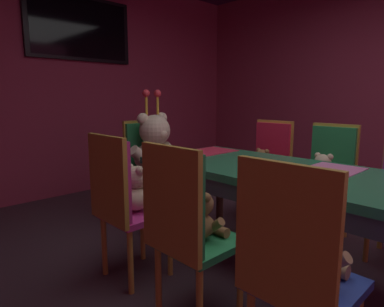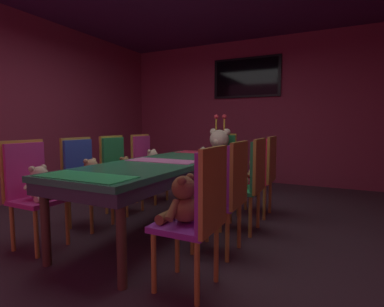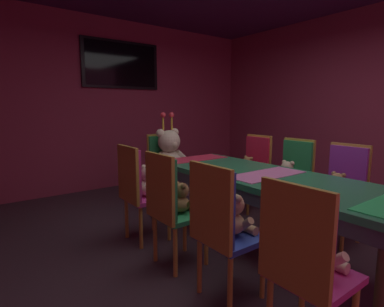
{
  "view_description": "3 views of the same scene",
  "coord_description": "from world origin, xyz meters",
  "px_view_note": "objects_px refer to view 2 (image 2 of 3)",
  "views": [
    {
      "loc": [
        -1.97,
        -0.89,
        1.21
      ],
      "look_at": [
        -0.09,
        1.05,
        0.76
      ],
      "focal_mm": 30.98,
      "sensor_mm": 36.0,
      "label": 1
    },
    {
      "loc": [
        1.68,
        -2.69,
        1.12
      ],
      "look_at": [
        -0.24,
        1.19,
        0.71
      ],
      "focal_mm": 27.78,
      "sensor_mm": 36.0,
      "label": 2
    },
    {
      "loc": [
        -2.19,
        -1.78,
        1.35
      ],
      "look_at": [
        0.06,
        1.23,
        0.78
      ],
      "focal_mm": 28.52,
      "sensor_mm": 36.0,
      "label": 3
    }
  ],
  "objects_px": {
    "teddy_right_1": "(215,188)",
    "chair_right_2": "(252,176)",
    "chair_left_3": "(145,161)",
    "chair_right_1": "(230,187)",
    "chair_right_0": "(203,205)",
    "teddy_right_0": "(183,202)",
    "chair_right_3": "(265,168)",
    "teddy_left_0": "(40,185)",
    "teddy_left_2": "(125,168)",
    "banquet_table": "(163,169)",
    "chair_left_1": "(82,173)",
    "king_teddy_bear": "(219,151)",
    "chair_left_0": "(30,183)",
    "teddy_left_3": "(153,162)",
    "throne_chair": "(223,158)",
    "teddy_left_1": "(92,174)",
    "chair_left_2": "(116,166)",
    "teddy_right_3": "(254,170)",
    "wall_tv": "(246,78)",
    "teddy_right_2": "(238,176)"
  },
  "relations": [
    {
      "from": "teddy_right_1",
      "to": "chair_right_2",
      "type": "relative_size",
      "value": 0.28
    },
    {
      "from": "chair_left_3",
      "to": "chair_right_1",
      "type": "distance_m",
      "value": 2.11
    },
    {
      "from": "chair_right_0",
      "to": "chair_right_1",
      "type": "distance_m",
      "value": 0.65
    },
    {
      "from": "chair_right_0",
      "to": "chair_right_2",
      "type": "distance_m",
      "value": 1.26
    },
    {
      "from": "teddy_right_0",
      "to": "chair_right_3",
      "type": "distance_m",
      "value": 1.87
    },
    {
      "from": "teddy_left_0",
      "to": "teddy_left_2",
      "type": "distance_m",
      "value": 1.23
    },
    {
      "from": "teddy_left_2",
      "to": "teddy_right_1",
      "type": "relative_size",
      "value": 1.02
    },
    {
      "from": "banquet_table",
      "to": "chair_left_1",
      "type": "xyz_separation_m",
      "value": [
        -0.86,
        -0.31,
        -0.06
      ]
    },
    {
      "from": "chair_right_1",
      "to": "teddy_right_1",
      "type": "height_order",
      "value": "chair_right_1"
    },
    {
      "from": "teddy_right_0",
      "to": "king_teddy_bear",
      "type": "bearing_deg",
      "value": -73.98
    },
    {
      "from": "chair_left_3",
      "to": "chair_right_0",
      "type": "bearing_deg",
      "value": -46.09
    },
    {
      "from": "chair_left_1",
      "to": "king_teddy_bear",
      "type": "xyz_separation_m",
      "value": [
        0.86,
        1.96,
        0.13
      ]
    },
    {
      "from": "chair_left_0",
      "to": "teddy_left_3",
      "type": "bearing_deg",
      "value": 86.19
    },
    {
      "from": "banquet_table",
      "to": "throne_chair",
      "type": "distance_m",
      "value": 1.82
    },
    {
      "from": "teddy_left_1",
      "to": "teddy_left_3",
      "type": "xyz_separation_m",
      "value": [
        -0.01,
        1.21,
        0.0
      ]
    },
    {
      "from": "teddy_right_1",
      "to": "throne_chair",
      "type": "height_order",
      "value": "throne_chair"
    },
    {
      "from": "chair_left_3",
      "to": "king_teddy_bear",
      "type": "distance_m",
      "value": 1.16
    },
    {
      "from": "teddy_left_2",
      "to": "chair_left_3",
      "type": "height_order",
      "value": "chair_left_3"
    },
    {
      "from": "teddy_left_1",
      "to": "chair_right_1",
      "type": "height_order",
      "value": "chair_right_1"
    },
    {
      "from": "teddy_left_1",
      "to": "chair_left_2",
      "type": "relative_size",
      "value": 0.33
    },
    {
      "from": "teddy_left_3",
      "to": "teddy_right_3",
      "type": "relative_size",
      "value": 1.21
    },
    {
      "from": "chair_left_0",
      "to": "chair_left_3",
      "type": "relative_size",
      "value": 1.0
    },
    {
      "from": "teddy_left_2",
      "to": "wall_tv",
      "type": "xyz_separation_m",
      "value": [
        0.75,
        2.81,
        1.48
      ]
    },
    {
      "from": "teddy_left_1",
      "to": "throne_chair",
      "type": "xyz_separation_m",
      "value": [
        0.72,
        2.13,
        0.01
      ]
    },
    {
      "from": "chair_left_3",
      "to": "wall_tv",
      "type": "bearing_deg",
      "value": 68.25
    },
    {
      "from": "teddy_right_0",
      "to": "chair_right_3",
      "type": "relative_size",
      "value": 0.36
    },
    {
      "from": "teddy_left_2",
      "to": "teddy_right_2",
      "type": "height_order",
      "value": "teddy_right_2"
    },
    {
      "from": "teddy_left_3",
      "to": "wall_tv",
      "type": "relative_size",
      "value": 0.25
    },
    {
      "from": "chair_left_2",
      "to": "teddy_left_3",
      "type": "height_order",
      "value": "chair_left_2"
    },
    {
      "from": "chair_left_3",
      "to": "throne_chair",
      "type": "bearing_deg",
      "value": 46.24
    },
    {
      "from": "chair_left_2",
      "to": "teddy_right_1",
      "type": "distance_m",
      "value": 1.71
    },
    {
      "from": "chair_left_1",
      "to": "teddy_left_3",
      "type": "bearing_deg",
      "value": 83.81
    },
    {
      "from": "chair_right_1",
      "to": "banquet_table",
      "type": "bearing_deg",
      "value": -18.63
    },
    {
      "from": "chair_left_2",
      "to": "teddy_left_1",
      "type": "bearing_deg",
      "value": -74.22
    },
    {
      "from": "chair_left_2",
      "to": "teddy_right_3",
      "type": "distance_m",
      "value": 1.75
    },
    {
      "from": "teddy_left_3",
      "to": "wall_tv",
      "type": "xyz_separation_m",
      "value": [
        0.73,
        2.2,
        1.46
      ]
    },
    {
      "from": "teddy_right_1",
      "to": "throne_chair",
      "type": "relative_size",
      "value": 0.28
    },
    {
      "from": "teddy_right_0",
      "to": "chair_left_2",
      "type": "bearing_deg",
      "value": -36.97
    },
    {
      "from": "teddy_left_1",
      "to": "teddy_right_3",
      "type": "height_order",
      "value": "teddy_left_1"
    },
    {
      "from": "chair_left_3",
      "to": "chair_right_0",
      "type": "xyz_separation_m",
      "value": [
        1.77,
        -1.84,
        0.0
      ]
    },
    {
      "from": "teddy_right_3",
      "to": "chair_right_1",
      "type": "bearing_deg",
      "value": 95.42
    },
    {
      "from": "teddy_left_1",
      "to": "teddy_left_2",
      "type": "height_order",
      "value": "teddy_left_1"
    },
    {
      "from": "chair_right_1",
      "to": "wall_tv",
      "type": "bearing_deg",
      "value": -75.82
    },
    {
      "from": "throne_chair",
      "to": "teddy_right_1",
      "type": "bearing_deg",
      "value": 18.75
    },
    {
      "from": "chair_right_1",
      "to": "teddy_left_0",
      "type": "bearing_deg",
      "value": 22.49
    },
    {
      "from": "teddy_left_1",
      "to": "chair_right_1",
      "type": "distance_m",
      "value": 1.58
    },
    {
      "from": "chair_right_0",
      "to": "teddy_left_3",
      "type": "bearing_deg",
      "value": -48.54
    },
    {
      "from": "teddy_right_0",
      "to": "teddy_right_3",
      "type": "bearing_deg",
      "value": -89.94
    },
    {
      "from": "teddy_left_1",
      "to": "throne_chair",
      "type": "relative_size",
      "value": 0.33
    },
    {
      "from": "teddy_left_0",
      "to": "teddy_right_3",
      "type": "bearing_deg",
      "value": 52.15
    }
  ]
}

